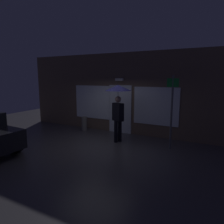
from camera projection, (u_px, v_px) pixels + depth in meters
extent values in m
plane|color=#423F44|center=(95.00, 146.00, 7.69)|extent=(18.00, 18.00, 0.00)
cube|color=brown|center=(122.00, 93.00, 9.44)|extent=(10.31, 0.30, 3.63)
cube|color=white|center=(120.00, 109.00, 9.41)|extent=(1.10, 0.04, 2.20)
cube|color=white|center=(92.00, 102.00, 10.06)|extent=(1.93, 0.04, 1.60)
cube|color=white|center=(156.00, 106.00, 8.60)|extent=(1.93, 0.04, 1.60)
cube|color=white|center=(120.00, 80.00, 9.11)|extent=(0.36, 0.16, 0.12)
cylinder|color=black|center=(120.00, 131.00, 8.21)|extent=(0.15, 0.15, 0.86)
cylinder|color=black|center=(116.00, 132.00, 8.09)|extent=(0.15, 0.15, 0.86)
cube|color=black|center=(118.00, 112.00, 8.01)|extent=(0.52, 0.41, 0.70)
cube|color=silver|center=(118.00, 111.00, 8.14)|extent=(0.14, 0.08, 0.56)
cube|color=red|center=(118.00, 112.00, 8.15)|extent=(0.06, 0.04, 0.45)
sphere|color=gray|center=(118.00, 99.00, 7.93)|extent=(0.24, 0.24, 0.24)
cylinder|color=slate|center=(118.00, 98.00, 7.92)|extent=(0.02, 0.02, 1.02)
cone|color=#14144C|center=(118.00, 88.00, 7.86)|extent=(1.02, 1.02, 0.22)
cylinder|color=black|center=(16.00, 143.00, 7.05)|extent=(0.65, 0.25, 0.64)
cylinder|color=#595B60|center=(171.00, 113.00, 7.20)|extent=(0.07, 0.07, 2.62)
cube|color=#198C33|center=(173.00, 83.00, 7.00)|extent=(0.40, 0.02, 0.30)
cylinder|color=slate|center=(84.00, 124.00, 9.85)|extent=(0.25, 0.25, 0.69)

